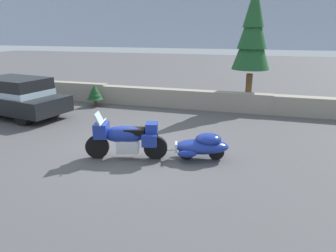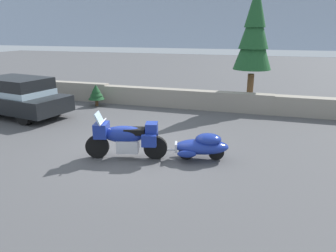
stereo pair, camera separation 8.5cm
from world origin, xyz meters
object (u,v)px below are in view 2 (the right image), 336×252
(suv_at_left_edge, at_px, (16,96))
(pine_tree_tall, at_px, (254,32))
(touring_motorcycle, at_px, (126,137))
(car_shaped_trailer, at_px, (202,146))

(suv_at_left_edge, xyz_separation_m, pine_tree_tall, (9.25, 4.45, 2.59))
(suv_at_left_edge, distance_m, pine_tree_tall, 10.59)
(touring_motorcycle, bearing_deg, pine_tree_tall, 68.41)
(touring_motorcycle, bearing_deg, suv_at_left_edge, 155.70)
(touring_motorcycle, relative_size, suv_at_left_edge, 0.45)
(touring_motorcycle, xyz_separation_m, car_shaped_trailer, (2.06, 0.55, -0.21))
(suv_at_left_edge, height_order, pine_tree_tall, pine_tree_tall)
(car_shaped_trailer, distance_m, pine_tree_tall, 7.46)
(touring_motorcycle, xyz_separation_m, suv_at_left_edge, (-6.35, 2.87, 0.22))
(touring_motorcycle, xyz_separation_m, pine_tree_tall, (2.90, 7.32, 2.81))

